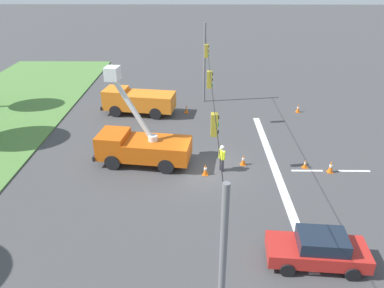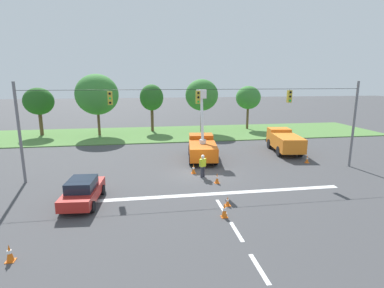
% 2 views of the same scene
% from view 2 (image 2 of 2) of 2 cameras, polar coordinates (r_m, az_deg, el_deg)
% --- Properties ---
extents(ground_plane, '(200.00, 200.00, 0.00)m').
position_cam_2_polar(ground_plane, '(23.91, 1.72, -5.66)').
color(ground_plane, '#424244').
extents(grass_verge, '(56.00, 12.00, 0.10)m').
position_cam_2_polar(grass_verge, '(41.22, -2.98, 2.04)').
color(grass_verge, '#517F3D').
rests_on(grass_verge, ground).
extents(lane_markings, '(17.60, 15.25, 0.01)m').
position_cam_2_polar(lane_markings, '(18.58, 5.15, -11.10)').
color(lane_markings, silver).
rests_on(lane_markings, ground).
extents(signal_gantry, '(26.20, 0.33, 7.20)m').
position_cam_2_polar(signal_gantry, '(22.93, 1.82, 4.93)').
color(signal_gantry, slate).
rests_on(signal_gantry, ground).
extents(tree_far_west, '(3.82, 3.39, 6.29)m').
position_cam_2_polar(tree_far_west, '(43.84, -27.18, 7.20)').
color(tree_far_west, brown).
rests_on(tree_far_west, ground).
extents(tree_west, '(5.44, 5.84, 8.01)m').
position_cam_2_polar(tree_west, '(40.81, -17.65, 8.97)').
color(tree_west, brown).
rests_on(tree_west, ground).
extents(tree_centre, '(3.26, 3.22, 6.65)m').
position_cam_2_polar(tree_centre, '(42.49, -7.70, 8.71)').
color(tree_centre, brown).
rests_on(tree_centre, ground).
extents(tree_east, '(4.50, 4.25, 7.35)m').
position_cam_2_polar(tree_east, '(41.69, 1.87, 9.29)').
color(tree_east, brown).
rests_on(tree_east, ground).
extents(tree_far_east, '(3.60, 3.59, 6.38)m').
position_cam_2_polar(tree_far_east, '(45.06, 10.67, 8.65)').
color(tree_far_east, brown).
rests_on(tree_far_east, ground).
extents(utility_truck_bucket_lift, '(3.18, 6.35, 6.37)m').
position_cam_2_polar(utility_truck_bucket_lift, '(27.81, 1.93, -0.34)').
color(utility_truck_bucket_lift, '#D6560F').
rests_on(utility_truck_bucket_lift, ground).
extents(utility_truck_support_near, '(3.15, 6.42, 2.15)m').
position_cam_2_polar(utility_truck_support_near, '(32.03, 17.18, 0.61)').
color(utility_truck_support_near, orange).
rests_on(utility_truck_support_near, ground).
extents(sedan_red, '(2.18, 4.43, 1.56)m').
position_cam_2_polar(sedan_red, '(19.31, -20.09, -8.40)').
color(sedan_red, red).
rests_on(sedan_red, ground).
extents(road_worker, '(0.58, 0.40, 1.77)m').
position_cam_2_polar(road_worker, '(22.78, 2.05, -3.95)').
color(road_worker, '#383842').
rests_on(road_worker, ground).
extents(traffic_cone_foreground_left, '(0.36, 0.36, 0.82)m').
position_cam_2_polar(traffic_cone_foreground_left, '(16.69, 6.20, -12.41)').
color(traffic_cone_foreground_left, orange).
rests_on(traffic_cone_foreground_left, ground).
extents(traffic_cone_foreground_right, '(0.36, 0.36, 0.72)m').
position_cam_2_polar(traffic_cone_foreground_right, '(28.75, 21.09, -2.68)').
color(traffic_cone_foreground_right, orange).
rests_on(traffic_cone_foreground_right, ground).
extents(traffic_cone_mid_left, '(0.36, 0.36, 0.76)m').
position_cam_2_polar(traffic_cone_mid_left, '(23.83, 0.29, -4.76)').
color(traffic_cone_mid_left, orange).
rests_on(traffic_cone_mid_left, ground).
extents(traffic_cone_near_bucket, '(0.36, 0.36, 0.59)m').
position_cam_2_polar(traffic_cone_near_bucket, '(18.16, 6.80, -10.78)').
color(traffic_cone_near_bucket, orange).
rests_on(traffic_cone_near_bucket, ground).
extents(traffic_cone_lane_edge_a, '(0.36, 0.36, 0.74)m').
position_cam_2_polar(traffic_cone_lane_edge_a, '(21.76, 4.79, -6.52)').
color(traffic_cone_lane_edge_a, orange).
rests_on(traffic_cone_lane_edge_a, ground).
extents(traffic_cone_lane_edge_b, '(0.36, 0.36, 0.76)m').
position_cam_2_polar(traffic_cone_lane_edge_b, '(15.06, -31.42, -17.29)').
color(traffic_cone_lane_edge_b, orange).
rests_on(traffic_cone_lane_edge_b, ground).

